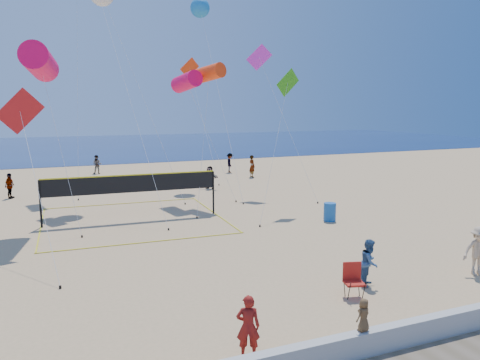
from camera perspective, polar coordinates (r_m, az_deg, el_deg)
name	(u,v)px	position (r m, az deg, el deg)	size (l,w,h in m)	color
ground	(293,307)	(14.24, 6.51, -15.12)	(120.00, 120.00, 0.00)	tan
ocean	(91,146)	(73.82, -17.71, 4.00)	(140.00, 50.00, 0.03)	#101E4D
seawall	(357,345)	(11.85, 14.03, -18.93)	(32.00, 0.30, 0.60)	#AFAEAA
woman	(248,327)	(11.32, 0.99, -17.43)	(0.56, 0.37, 1.53)	maroon
toddler	(364,315)	(11.68, 14.83, -15.63)	(0.39, 0.25, 0.79)	brown
bystander_a	(370,262)	(16.04, 15.51, -9.64)	(0.75, 0.58, 1.54)	#335680
bystander_b	(479,251)	(18.32, 27.08, -7.69)	(1.11, 0.64, 1.72)	tan
far_person_0	(10,186)	(33.17, -26.28, -0.64)	(0.95, 0.40, 1.62)	gray
far_person_1	(210,177)	(33.36, -3.70, 0.32)	(1.51, 0.48, 1.63)	gray
far_person_2	(252,166)	(38.75, 1.48, 1.69)	(0.67, 0.44, 1.84)	gray
far_person_3	(97,164)	(42.65, -17.03, 1.82)	(0.79, 0.62, 1.63)	gray
far_person_4	(230,163)	(41.58, -1.23, 2.10)	(1.11, 0.64, 1.72)	gray
camp_chair	(353,278)	(15.04, 13.62, -11.52)	(0.70, 0.81, 1.18)	#AD1C13
trash_barrel	(330,212)	(24.41, 10.89, -3.84)	(0.62, 0.62, 0.93)	#1958A5
volleyball_net	(132,189)	(24.55, -13.04, -1.07)	(9.26, 9.11, 2.38)	black
kite_0	(40,62)	(23.98, -23.24, 13.06)	(2.21, 4.11, 8.65)	#F8084F
kite_2	(209,73)	(28.71, -3.76, 12.86)	(3.07, 5.36, 8.37)	#FF3C0F
kite_3	(21,116)	(21.09, -25.13, 7.04)	(2.04, 6.06, 6.57)	red
kite_4	(287,89)	(26.58, 5.69, 10.94)	(4.16, 3.72, 7.93)	#349918
kite_5	(262,64)	(31.95, 2.70, 13.93)	(2.37, 5.66, 9.92)	#ED2FDC
kite_7	(200,8)	(36.92, -4.90, 20.17)	(1.77, 10.04, 13.75)	blue
kite_9	(191,73)	(40.21, -5.99, 12.81)	(1.75, 6.56, 9.90)	#FF3C0F
kite_10	(187,82)	(29.13, -6.53, 11.81)	(3.24, 3.18, 7.95)	#F8084F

